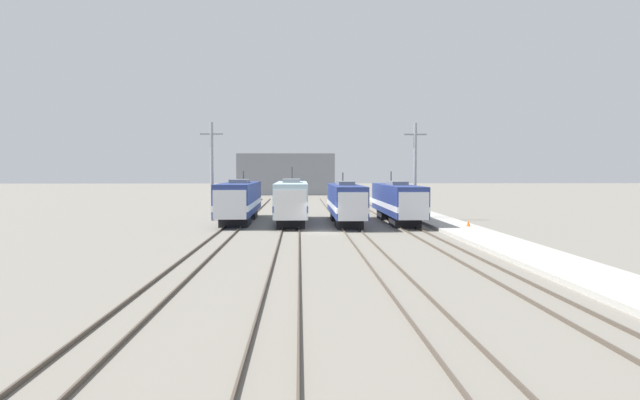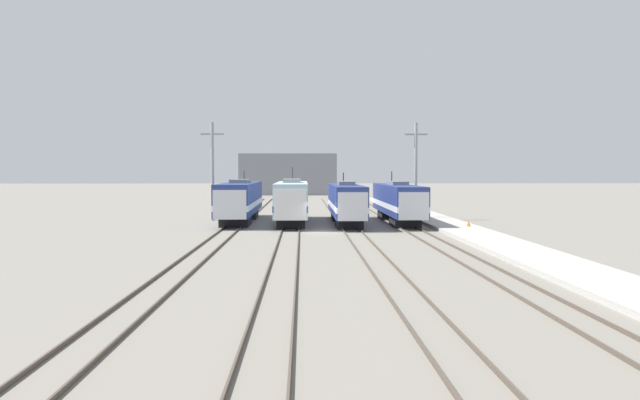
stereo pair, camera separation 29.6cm
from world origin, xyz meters
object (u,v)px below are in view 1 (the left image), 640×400
(locomotive_far_left, at_px, (239,200))
(locomotive_center_right, at_px, (346,202))
(catenary_tower_right, at_px, (415,170))
(traffic_cone, at_px, (468,223))
(locomotive_far_right, at_px, (398,201))
(locomotive_center_left, at_px, (292,201))
(catenary_tower_left, at_px, (212,170))

(locomotive_far_left, relative_size, locomotive_center_right, 1.09)
(locomotive_center_right, xyz_separation_m, catenary_tower_right, (7.54, 4.88, 3.11))
(catenary_tower_right, bearing_deg, traffic_cone, -75.88)
(locomotive_far_left, xyz_separation_m, traffic_cone, (20.60, -8.43, -1.64))
(locomotive_far_left, xyz_separation_m, locomotive_far_right, (15.56, -1.23, -0.09))
(locomotive_center_left, xyz_separation_m, locomotive_center_right, (5.19, -0.75, -0.10))
(locomotive_far_right, distance_m, catenary_tower_right, 5.23)
(catenary_tower_left, bearing_deg, traffic_cone, -24.33)
(locomotive_center_right, relative_size, catenary_tower_right, 1.70)
(locomotive_far_right, bearing_deg, catenary_tower_left, 169.41)
(catenary_tower_left, relative_size, catenary_tower_right, 1.00)
(traffic_cone, bearing_deg, locomotive_far_right, 124.96)
(locomotive_center_left, bearing_deg, catenary_tower_right, 18.00)
(locomotive_center_right, relative_size, catenary_tower_left, 1.70)
(locomotive_center_right, distance_m, catenary_tower_left, 14.57)
(locomotive_far_left, xyz_separation_m, locomotive_center_right, (10.37, -2.64, -0.07))
(locomotive_center_left, relative_size, locomotive_center_right, 1.00)
(locomotive_center_right, bearing_deg, catenary_tower_left, 159.94)
(locomotive_center_left, distance_m, catenary_tower_right, 13.71)
(locomotive_far_left, bearing_deg, catenary_tower_right, 7.13)
(locomotive_center_left, distance_m, locomotive_center_right, 5.24)
(locomotive_center_right, bearing_deg, locomotive_center_left, 171.78)
(catenary_tower_right, distance_m, traffic_cone, 11.95)
(locomotive_far_right, relative_size, traffic_cone, 35.24)
(locomotive_far_right, height_order, catenary_tower_right, catenary_tower_right)
(locomotive_center_left, bearing_deg, locomotive_far_left, 159.96)
(locomotive_far_left, distance_m, locomotive_far_right, 15.61)
(locomotive_center_right, xyz_separation_m, traffic_cone, (10.22, -5.79, -1.56))
(locomotive_far_left, bearing_deg, traffic_cone, -22.26)
(traffic_cone, bearing_deg, catenary_tower_left, 155.67)
(locomotive_center_left, relative_size, catenary_tower_left, 1.70)
(locomotive_far_right, bearing_deg, traffic_cone, -55.04)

